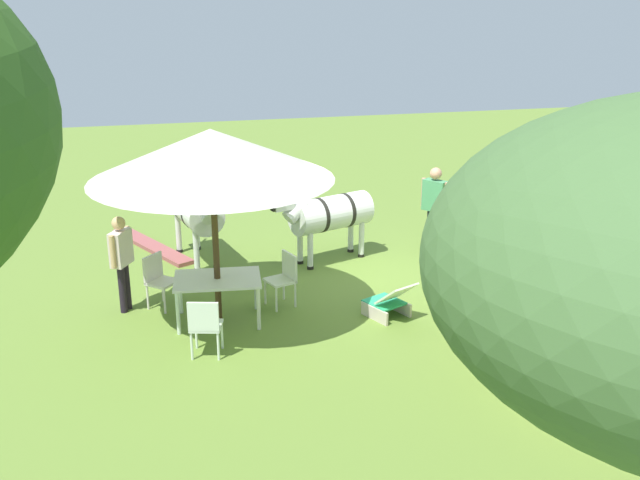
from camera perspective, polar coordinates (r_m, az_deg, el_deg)
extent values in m
plane|color=olive|center=(13.32, 3.75, -3.26)|extent=(36.00, 36.00, 0.00)
cylinder|color=#412E19|center=(11.42, -8.13, -0.98)|extent=(0.10, 0.10, 2.33)
cone|color=beige|center=(11.00, -8.50, 6.64)|extent=(3.69, 3.69, 0.76)
cube|color=silver|center=(11.58, -8.03, -3.05)|extent=(1.44, 1.05, 0.04)
cylinder|color=silver|center=(11.37, -4.82, -5.38)|extent=(0.06, 0.06, 0.70)
cylinder|color=silver|center=(11.39, -11.05, -5.65)|extent=(0.06, 0.06, 0.70)
cylinder|color=silver|center=(12.09, -5.03, -3.86)|extent=(0.06, 0.06, 0.70)
cylinder|color=silver|center=(12.11, -10.87, -4.11)|extent=(0.06, 0.06, 0.70)
cube|color=silver|center=(12.34, -12.20, -3.25)|extent=(0.61, 0.61, 0.04)
cube|color=silver|center=(12.38, -12.95, -2.11)|extent=(0.33, 0.35, 0.45)
cylinder|color=silver|center=(12.45, -10.94, -4.08)|extent=(0.04, 0.04, 0.45)
cylinder|color=silver|center=(12.19, -12.06, -4.68)|extent=(0.04, 0.04, 0.45)
cylinder|color=silver|center=(12.67, -12.20, -3.76)|extent=(0.04, 0.04, 0.45)
cylinder|color=silver|center=(12.41, -13.33, -4.34)|extent=(0.04, 0.04, 0.45)
cube|color=silver|center=(10.67, -8.89, -6.65)|extent=(0.53, 0.52, 0.04)
cube|color=silver|center=(10.41, -9.12, -5.98)|extent=(0.44, 0.15, 0.45)
cylinder|color=silver|center=(10.96, -9.66, -7.28)|extent=(0.04, 0.04, 0.45)
cylinder|color=silver|center=(10.90, -7.68, -7.34)|extent=(0.04, 0.04, 0.45)
cylinder|color=silver|center=(10.64, -10.00, -8.13)|extent=(0.04, 0.04, 0.45)
cylinder|color=silver|center=(10.58, -7.96, -8.20)|extent=(0.04, 0.04, 0.45)
cube|color=silver|center=(12.15, -3.16, -3.19)|extent=(0.54, 0.55, 0.04)
cube|color=silver|center=(12.15, -2.40, -2.03)|extent=(0.18, 0.43, 0.45)
cylinder|color=silver|center=(12.00, -3.43, -4.64)|extent=(0.04, 0.04, 0.45)
cylinder|color=silver|center=(12.31, -4.31, -4.05)|extent=(0.04, 0.04, 0.45)
cylinder|color=silver|center=(12.17, -1.95, -4.28)|extent=(0.04, 0.04, 0.45)
cylinder|color=silver|center=(12.47, -2.85, -3.70)|extent=(0.04, 0.04, 0.45)
cylinder|color=black|center=(12.45, -14.88, -3.50)|extent=(0.12, 0.12, 0.81)
cylinder|color=black|center=(12.33, -15.20, -3.74)|extent=(0.12, 0.12, 0.81)
cube|color=beige|center=(12.15, -15.32, -0.60)|extent=(0.39, 0.48, 0.57)
cylinder|color=tan|center=(12.35, -14.76, -0.16)|extent=(0.08, 0.08, 0.54)
cylinder|color=tan|center=(11.94, -15.91, -0.91)|extent=(0.08, 0.08, 0.54)
sphere|color=tan|center=(12.02, -15.48, 1.27)|extent=(0.22, 0.22, 0.22)
cylinder|color=black|center=(14.79, 9.07, 0.62)|extent=(0.13, 0.13, 0.87)
cylinder|color=black|center=(14.87, 8.57, 0.74)|extent=(0.13, 0.13, 0.87)
cube|color=#49945D|center=(14.62, 8.96, 3.46)|extent=(0.45, 0.51, 0.62)
cylinder|color=tan|center=(14.48, 9.85, 3.33)|extent=(0.09, 0.09, 0.58)
cylinder|color=tan|center=(14.75, 8.09, 3.71)|extent=(0.09, 0.09, 0.58)
sphere|color=tan|center=(14.51, 9.05, 5.16)|extent=(0.24, 0.24, 0.24)
cube|color=#27A36B|center=(11.93, 5.05, -4.86)|extent=(0.70, 0.71, 0.03)
cube|color=white|center=(11.65, 6.00, -4.18)|extent=(0.67, 0.66, 0.40)
cube|color=beige|center=(11.78, 4.28, -5.75)|extent=(0.28, 0.57, 0.22)
cube|color=beige|center=(12.11, 6.12, -5.11)|extent=(0.28, 0.57, 0.22)
cylinder|color=silver|center=(14.03, 0.89, 2.13)|extent=(1.72, 1.16, 0.66)
cylinder|color=black|center=(14.21, 1.95, 2.34)|extent=(0.30, 0.66, 0.67)
cylinder|color=black|center=(13.88, -0.08, 1.95)|extent=(0.30, 0.66, 0.67)
cylinder|color=silver|center=(13.56, -1.87, 2.32)|extent=(0.61, 0.46, 0.50)
cube|color=silver|center=(13.37, -2.90, 2.79)|extent=(0.44, 0.31, 0.20)
cube|color=black|center=(13.29, -3.56, 2.54)|extent=(0.15, 0.15, 0.12)
cube|color=black|center=(13.50, -1.88, 3.14)|extent=(0.36, 0.16, 0.28)
cylinder|color=silver|center=(13.76, -0.77, -0.87)|extent=(0.11, 0.11, 0.72)
cylinder|color=black|center=(13.87, -0.76, -2.16)|extent=(0.13, 0.13, 0.06)
cylinder|color=silver|center=(14.04, -1.57, -0.46)|extent=(0.11, 0.11, 0.72)
cylinder|color=black|center=(14.16, -1.56, -1.72)|extent=(0.13, 0.13, 0.06)
cylinder|color=silver|center=(14.42, 3.26, 0.03)|extent=(0.11, 0.11, 0.72)
cylinder|color=black|center=(14.53, 3.24, -1.20)|extent=(0.13, 0.13, 0.06)
cylinder|color=silver|center=(14.69, 2.42, 0.41)|extent=(0.11, 0.11, 0.72)
cylinder|color=black|center=(14.80, 2.40, -0.81)|extent=(0.13, 0.13, 0.06)
cylinder|color=black|center=(14.54, 3.63, 2.29)|extent=(0.24, 0.13, 0.53)
cylinder|color=silver|center=(14.22, -9.77, 2.43)|extent=(1.02, 1.68, 0.69)
cylinder|color=black|center=(14.51, -10.14, 2.74)|extent=(0.70, 0.23, 0.70)
cylinder|color=black|center=(13.96, -9.43, 2.14)|extent=(0.70, 0.23, 0.70)
cylinder|color=silver|center=(13.45, -8.82, 2.33)|extent=(0.42, 0.60, 0.51)
cube|color=silver|center=(13.15, -8.48, 2.69)|extent=(0.26, 0.43, 0.20)
cube|color=black|center=(13.00, -8.22, 2.37)|extent=(0.14, 0.14, 0.12)
cube|color=black|center=(13.40, -8.86, 3.15)|extent=(0.12, 0.37, 0.28)
cylinder|color=silver|center=(13.93, -8.15, -0.66)|extent=(0.11, 0.11, 0.79)
cylinder|color=black|center=(14.06, -8.09, -2.06)|extent=(0.13, 0.13, 0.06)
cylinder|color=silver|center=(13.83, -9.64, -0.89)|extent=(0.11, 0.11, 0.79)
cylinder|color=black|center=(13.95, -9.56, -2.30)|extent=(0.13, 0.13, 0.06)
cylinder|color=silver|center=(15.01, -9.62, 0.70)|extent=(0.11, 0.11, 0.79)
cylinder|color=black|center=(15.13, -9.55, -0.62)|extent=(0.13, 0.13, 0.06)
cylinder|color=silver|center=(14.91, -11.01, 0.49)|extent=(0.11, 0.11, 0.79)
cylinder|color=black|center=(15.03, -10.92, -0.83)|extent=(0.13, 0.13, 0.06)
cylinder|color=black|center=(15.02, -10.70, 2.86)|extent=(0.10, 0.24, 0.53)
cylinder|color=silver|center=(15.60, 14.40, 3.60)|extent=(1.58, 0.99, 0.67)
cylinder|color=black|center=(15.41, 13.57, 3.48)|extent=(0.24, 0.68, 0.68)
cylinder|color=black|center=(15.77, 15.12, 3.70)|extent=(0.24, 0.68, 0.68)
cylinder|color=silver|center=(16.04, 16.43, 4.49)|extent=(0.60, 0.42, 0.50)
cube|color=silver|center=(16.20, 17.20, 5.14)|extent=(0.43, 0.27, 0.20)
cube|color=black|center=(16.33, 17.65, 5.09)|extent=(0.14, 0.14, 0.12)
cube|color=black|center=(16.00, 16.49, 5.19)|extent=(0.37, 0.12, 0.28)
cylinder|color=silver|center=(16.27, 15.27, 1.74)|extent=(0.11, 0.11, 0.81)
cylinder|color=black|center=(16.38, 15.16, 0.50)|extent=(0.13, 0.13, 0.06)
cylinder|color=silver|center=(16.01, 16.14, 1.40)|extent=(0.11, 0.11, 0.81)
cylinder|color=black|center=(16.13, 16.02, 0.13)|extent=(0.13, 0.13, 0.06)
cylinder|color=silver|center=(15.56, 12.22, 1.22)|extent=(0.11, 0.11, 0.81)
cylinder|color=black|center=(15.67, 12.12, -0.08)|extent=(0.13, 0.13, 0.06)
cylinder|color=silver|center=(15.29, 13.08, 0.84)|extent=(0.11, 0.11, 0.81)
cylinder|color=black|center=(15.41, 12.98, -0.48)|extent=(0.13, 0.13, 0.06)
cylinder|color=black|center=(15.13, 12.13, 2.91)|extent=(0.24, 0.10, 0.53)
cube|color=#994F4E|center=(15.41, -13.04, -0.45)|extent=(1.58, 2.66, 0.08)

